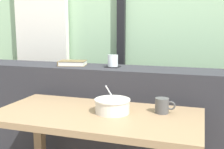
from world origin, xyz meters
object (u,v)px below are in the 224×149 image
at_px(coaster_square, 113,67).
at_px(soup_bowl, 112,106).
at_px(ceramic_mug, 162,106).
at_px(breakfast_table, 96,133).
at_px(closed_book, 72,63).
at_px(juice_glass, 113,61).

relative_size(coaster_square, soup_bowl, 0.50).
xyz_separation_m(coaster_square, ceramic_mug, (0.43, -0.44, -0.14)).
xyz_separation_m(breakfast_table, closed_book, (-0.41, 0.55, 0.32)).
bearing_deg(juice_glass, closed_book, -178.97).
bearing_deg(closed_book, breakfast_table, -53.30).
height_order(breakfast_table, soup_bowl, soup_bowl).
distance_m(breakfast_table, ceramic_mug, 0.40).
relative_size(breakfast_table, soup_bowl, 5.77).
xyz_separation_m(coaster_square, soup_bowl, (0.17, -0.52, -0.14)).
height_order(coaster_square, ceramic_mug, coaster_square).
bearing_deg(juice_glass, ceramic_mug, -45.50).
bearing_deg(juice_glass, breakfast_table, -81.67).
distance_m(coaster_square, soup_bowl, 0.56).
bearing_deg(closed_book, juice_glass, 1.03).
xyz_separation_m(juice_glass, soup_bowl, (0.17, -0.52, -0.19)).
height_order(soup_bowl, ceramic_mug, soup_bowl).
distance_m(breakfast_table, soup_bowl, 0.18).
distance_m(breakfast_table, coaster_square, 0.64).
xyz_separation_m(soup_bowl, ceramic_mug, (0.27, 0.08, 0.00)).
relative_size(breakfast_table, ceramic_mug, 10.21).
height_order(breakfast_table, closed_book, closed_book).
bearing_deg(coaster_square, soup_bowl, -72.23).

